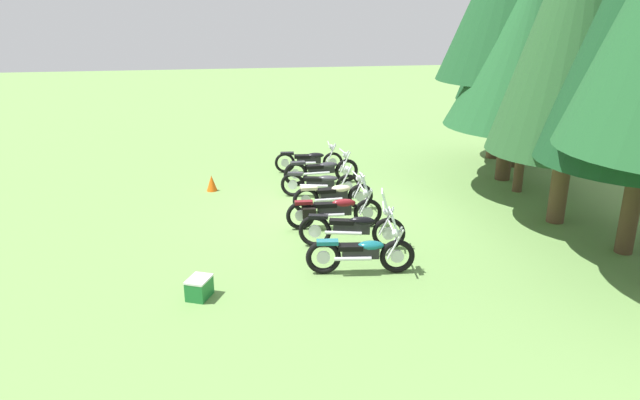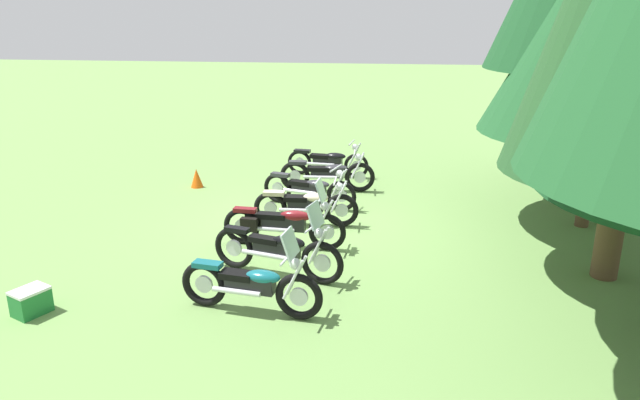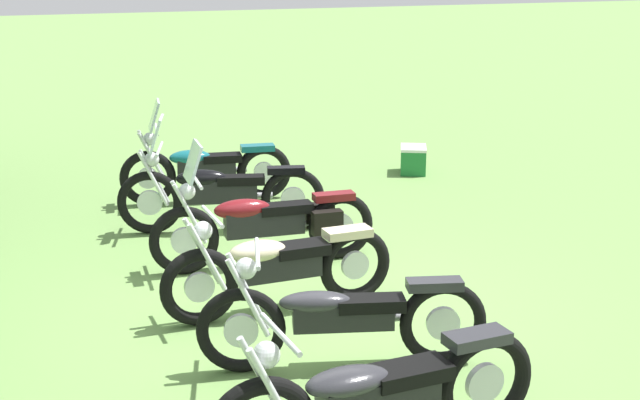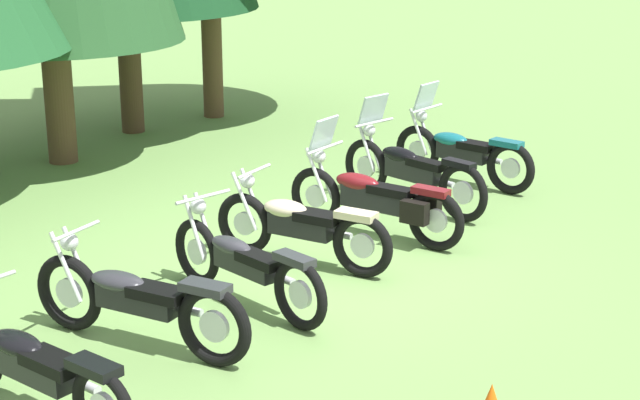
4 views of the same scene
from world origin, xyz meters
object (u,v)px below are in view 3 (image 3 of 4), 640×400
(motorcycle_3, at_px, (278,266))
(picnic_cooler, at_px, (413,160))
(motorcycle_5, at_px, (218,192))
(motorcycle_4, at_px, (267,222))
(motorcycle_2, at_px, (341,317))
(motorcycle_1, at_px, (377,395))
(motorcycle_6, at_px, (204,167))

(motorcycle_3, relative_size, picnic_cooler, 3.61)
(motorcycle_5, bearing_deg, motorcycle_4, 113.41)
(motorcycle_4, relative_size, motorcycle_5, 1.01)
(motorcycle_2, bearing_deg, motorcycle_4, -78.06)
(motorcycle_1, relative_size, motorcycle_5, 1.00)
(motorcycle_3, bearing_deg, motorcycle_5, -93.53)
(motorcycle_2, bearing_deg, motorcycle_5, -74.07)
(motorcycle_4, distance_m, motorcycle_5, 1.32)
(motorcycle_1, relative_size, motorcycle_2, 1.05)
(motorcycle_1, distance_m, motorcycle_2, 1.33)
(motorcycle_5, bearing_deg, motorcycle_2, 105.90)
(motorcycle_4, xyz_separation_m, motorcycle_5, (1.31, 0.19, 0.01))
(motorcycle_2, bearing_deg, picnic_cooler, -105.83)
(motorcycle_3, relative_size, motorcycle_4, 0.92)
(motorcycle_5, bearing_deg, motorcycle_1, 102.75)
(motorcycle_3, bearing_deg, motorcycle_1, 85.11)
(motorcycle_2, distance_m, motorcycle_6, 5.10)
(motorcycle_3, bearing_deg, motorcycle_4, -103.95)
(motorcycle_3, bearing_deg, motorcycle_6, -94.93)
(motorcycle_2, xyz_separation_m, motorcycle_4, (2.48, -0.14, 0.04))
(motorcycle_2, bearing_deg, motorcycle_1, 93.76)
(motorcycle_4, height_order, motorcycle_5, motorcycle_5)
(motorcycle_1, bearing_deg, motorcycle_5, -95.82)
(motorcycle_3, xyz_separation_m, motorcycle_6, (3.86, -0.21, 0.01))
(picnic_cooler, bearing_deg, motorcycle_5, 117.69)
(motorcycle_2, relative_size, motorcycle_3, 1.02)
(motorcycle_4, bearing_deg, motorcycle_6, -85.37)
(motorcycle_1, bearing_deg, picnic_cooler, -121.15)
(motorcycle_1, distance_m, motorcycle_4, 3.80)
(motorcycle_2, relative_size, motorcycle_5, 0.95)
(motorcycle_1, xyz_separation_m, motorcycle_5, (5.09, -0.22, 0.03))
(motorcycle_3, relative_size, motorcycle_5, 0.94)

